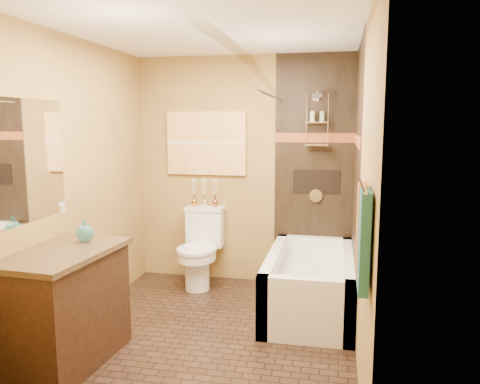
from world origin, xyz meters
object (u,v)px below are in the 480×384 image
(sunset_painting, at_px, (206,143))
(toilet, at_px, (200,248))
(vanity, at_px, (64,307))
(bathtub, at_px, (310,288))

(sunset_painting, distance_m, toilet, 1.16)
(toilet, height_order, vanity, vanity)
(sunset_painting, height_order, bathtub, sunset_painting)
(sunset_painting, bearing_deg, toilet, -90.00)
(bathtub, bearing_deg, sunset_painting, 149.29)
(toilet, relative_size, vanity, 0.83)
(sunset_painting, relative_size, vanity, 0.88)
(toilet, bearing_deg, bathtub, -21.08)
(sunset_painting, bearing_deg, vanity, -103.53)
(sunset_painting, xyz_separation_m, toilet, (-0.00, -0.28, -1.12))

